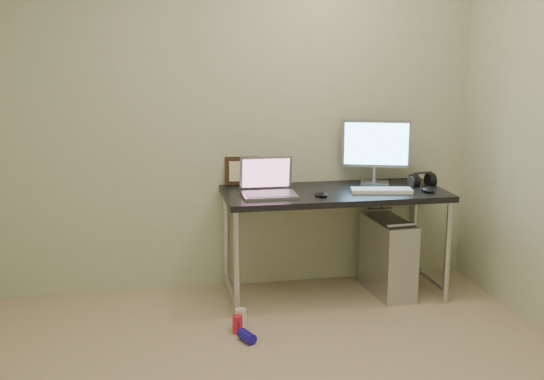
# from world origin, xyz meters

# --- Properties ---
(wall_back) EXTENTS (3.50, 0.02, 2.50)m
(wall_back) POSITION_xyz_m (0.00, 1.75, 1.25)
(wall_back) COLOR beige
(wall_back) RESTS_ON ground
(desk) EXTENTS (1.51, 0.66, 0.75)m
(desk) POSITION_xyz_m (0.66, 1.42, 0.67)
(desk) COLOR black
(desk) RESTS_ON ground
(tower_computer) EXTENTS (0.27, 0.53, 0.57)m
(tower_computer) POSITION_xyz_m (1.05, 1.38, 0.27)
(tower_computer) COLOR silver
(tower_computer) RESTS_ON ground
(cable_a) EXTENTS (0.01, 0.16, 0.69)m
(cable_a) POSITION_xyz_m (1.00, 1.70, 0.40)
(cable_a) COLOR black
(cable_a) RESTS_ON ground
(cable_b) EXTENTS (0.02, 0.11, 0.71)m
(cable_b) POSITION_xyz_m (1.09, 1.68, 0.38)
(cable_b) COLOR black
(cable_b) RESTS_ON ground
(can_red) EXTENTS (0.08, 0.08, 0.11)m
(can_red) POSITION_xyz_m (-0.09, 0.89, 0.06)
(can_red) COLOR red
(can_red) RESTS_ON ground
(can_white) EXTENTS (0.09, 0.09, 0.13)m
(can_white) POSITION_xyz_m (-0.06, 0.95, 0.06)
(can_white) COLOR white
(can_white) RESTS_ON ground
(can_blue) EXTENTS (0.11, 0.14, 0.07)m
(can_blue) POSITION_xyz_m (-0.05, 0.76, 0.03)
(can_blue) COLOR #1B11A8
(can_blue) RESTS_ON ground
(laptop) EXTENTS (0.36, 0.29, 0.24)m
(laptop) POSITION_xyz_m (0.19, 1.38, 0.81)
(laptop) COLOR #A7A7AE
(laptop) RESTS_ON desk
(monitor) EXTENTS (0.48, 0.20, 0.46)m
(monitor) POSITION_xyz_m (1.00, 1.59, 1.02)
(monitor) COLOR #A7A7AE
(monitor) RESTS_ON desk
(keyboard) EXTENTS (0.42, 0.21, 0.02)m
(keyboard) POSITION_xyz_m (0.96, 1.31, 0.76)
(keyboard) COLOR white
(keyboard) RESTS_ON desk
(mouse_right) EXTENTS (0.09, 0.13, 0.04)m
(mouse_right) POSITION_xyz_m (1.27, 1.26, 0.77)
(mouse_right) COLOR black
(mouse_right) RESTS_ON desk
(mouse_left) EXTENTS (0.10, 0.13, 0.04)m
(mouse_left) POSITION_xyz_m (0.52, 1.27, 0.77)
(mouse_left) COLOR black
(mouse_left) RESTS_ON desk
(headphones) EXTENTS (0.19, 0.11, 0.12)m
(headphones) POSITION_xyz_m (1.32, 1.48, 0.78)
(headphones) COLOR black
(headphones) RESTS_ON desk
(picture_frame) EXTENTS (0.26, 0.10, 0.20)m
(picture_frame) POSITION_xyz_m (0.07, 1.72, 0.85)
(picture_frame) COLOR black
(picture_frame) RESTS_ON desk
(webcam) EXTENTS (0.04, 0.04, 0.11)m
(webcam) POSITION_xyz_m (0.27, 1.72, 0.83)
(webcam) COLOR silver
(webcam) RESTS_ON desk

